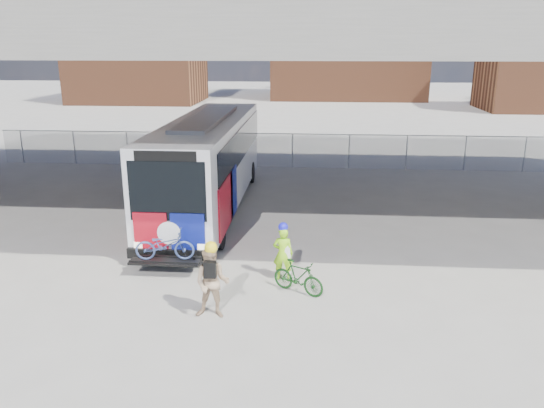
# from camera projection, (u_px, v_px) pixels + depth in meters

# --- Properties ---
(ground) EXTENTS (160.00, 160.00, 0.00)m
(ground) POSITION_uv_depth(u_px,v_px,m) (245.00, 249.00, 17.11)
(ground) COLOR #9E9991
(ground) RESTS_ON ground
(bus) EXTENTS (2.67, 12.93, 3.69)m
(bus) POSITION_uv_depth(u_px,v_px,m) (208.00, 157.00, 20.86)
(bus) COLOR silver
(bus) RESTS_ON ground
(overpass) EXTENTS (40.00, 16.00, 7.95)m
(overpass) POSITION_uv_depth(u_px,v_px,m) (257.00, 39.00, 19.03)
(overpass) COLOR #605E59
(overpass) RESTS_ON ground
(chainlink_fence) EXTENTS (30.00, 0.06, 30.00)m
(chainlink_fence) POSITION_uv_depth(u_px,v_px,m) (274.00, 141.00, 28.15)
(chainlink_fence) COLOR gray
(chainlink_fence) RESTS_ON ground
(brick_buildings) EXTENTS (54.00, 22.00, 12.00)m
(brick_buildings) POSITION_uv_depth(u_px,v_px,m) (308.00, 53.00, 61.48)
(brick_buildings) COLOR brown
(brick_buildings) RESTS_ON ground
(bollard) EXTENTS (0.28, 0.28, 1.07)m
(bollard) POSITION_uv_depth(u_px,v_px,m) (286.00, 259.00, 14.83)
(bollard) COLOR silver
(bollard) RESTS_ON ground
(cyclist_hivis) EXTENTS (0.57, 0.38, 1.69)m
(cyclist_hivis) POSITION_uv_depth(u_px,v_px,m) (283.00, 252.00, 14.70)
(cyclist_hivis) COLOR #95EA18
(cyclist_hivis) RESTS_ON ground
(cyclist_tan) EXTENTS (0.87, 0.69, 1.95)m
(cyclist_tan) POSITION_uv_depth(u_px,v_px,m) (212.00, 282.00, 12.62)
(cyclist_tan) COLOR tan
(cyclist_tan) RESTS_ON ground
(bike_parked) EXTENTS (1.53, 1.11, 0.91)m
(bike_parked) POSITION_uv_depth(u_px,v_px,m) (298.00, 277.00, 13.98)
(bike_parked) COLOR #154217
(bike_parked) RESTS_ON ground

